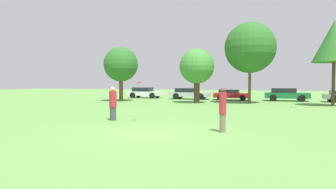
{
  "coord_description": "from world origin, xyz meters",
  "views": [
    {
      "loc": [
        4.28,
        -10.38,
        2.0
      ],
      "look_at": [
        -0.4,
        3.25,
        1.37
      ],
      "focal_mm": 31.56,
      "sensor_mm": 36.0,
      "label": 1
    }
  ],
  "objects_px": {
    "frisbee": "(139,82)",
    "tree_2": "(250,48)",
    "person_catcher": "(223,109)",
    "parked_car_green": "(286,94)",
    "person_thrower": "(113,104)",
    "tree_3": "(334,41)",
    "tree_1": "(197,67)",
    "tree_0": "(121,65)",
    "parked_car_silver": "(189,93)",
    "parked_car_white": "(144,92)",
    "parked_car_red": "(231,94)"
  },
  "relations": [
    {
      "from": "parked_car_white",
      "to": "parked_car_red",
      "type": "bearing_deg",
      "value": -4.64
    },
    {
      "from": "tree_0",
      "to": "parked_car_green",
      "type": "relative_size",
      "value": 1.26
    },
    {
      "from": "tree_2",
      "to": "tree_3",
      "type": "bearing_deg",
      "value": -7.72
    },
    {
      "from": "tree_0",
      "to": "tree_2",
      "type": "height_order",
      "value": "tree_2"
    },
    {
      "from": "frisbee",
      "to": "tree_2",
      "type": "xyz_separation_m",
      "value": [
        4.34,
        14.8,
        3.14
      ]
    },
    {
      "from": "tree_3",
      "to": "parked_car_white",
      "type": "xyz_separation_m",
      "value": [
        -19.48,
        6.21,
        -4.58
      ]
    },
    {
      "from": "tree_0",
      "to": "parked_car_green",
      "type": "height_order",
      "value": "tree_0"
    },
    {
      "from": "tree_1",
      "to": "tree_3",
      "type": "relative_size",
      "value": 0.73
    },
    {
      "from": "parked_car_white",
      "to": "tree_0",
      "type": "bearing_deg",
      "value": -89.83
    },
    {
      "from": "tree_0",
      "to": "parked_car_silver",
      "type": "distance_m",
      "value": 8.65
    },
    {
      "from": "tree_2",
      "to": "parked_car_silver",
      "type": "relative_size",
      "value": 1.61
    },
    {
      "from": "parked_car_green",
      "to": "tree_3",
      "type": "bearing_deg",
      "value": -61.08
    },
    {
      "from": "frisbee",
      "to": "parked_car_silver",
      "type": "relative_size",
      "value": 0.06
    },
    {
      "from": "person_catcher",
      "to": "parked_car_green",
      "type": "relative_size",
      "value": 0.41
    },
    {
      "from": "tree_3",
      "to": "parked_car_red",
      "type": "relative_size",
      "value": 1.78
    },
    {
      "from": "person_thrower",
      "to": "parked_car_white",
      "type": "bearing_deg",
      "value": 125.91
    },
    {
      "from": "tree_3",
      "to": "parked_car_red",
      "type": "height_order",
      "value": "tree_3"
    },
    {
      "from": "person_thrower",
      "to": "tree_1",
      "type": "distance_m",
      "value": 13.77
    },
    {
      "from": "person_thrower",
      "to": "tree_1",
      "type": "bearing_deg",
      "value": 101.59
    },
    {
      "from": "parked_car_green",
      "to": "parked_car_silver",
      "type": "bearing_deg",
      "value": 179.27
    },
    {
      "from": "person_catcher",
      "to": "parked_car_red",
      "type": "height_order",
      "value": "person_catcher"
    },
    {
      "from": "frisbee",
      "to": "parked_car_green",
      "type": "relative_size",
      "value": 0.06
    },
    {
      "from": "person_catcher",
      "to": "tree_1",
      "type": "xyz_separation_m",
      "value": [
        -4.68,
        15.26,
        2.48
      ]
    },
    {
      "from": "parked_car_green",
      "to": "person_catcher",
      "type": "bearing_deg",
      "value": -100.19
    },
    {
      "from": "parked_car_red",
      "to": "tree_0",
      "type": "bearing_deg",
      "value": -152.72
    },
    {
      "from": "parked_car_white",
      "to": "parked_car_green",
      "type": "distance_m",
      "value": 16.17
    },
    {
      "from": "tree_1",
      "to": "tree_2",
      "type": "relative_size",
      "value": 0.68
    },
    {
      "from": "parked_car_white",
      "to": "parked_car_silver",
      "type": "distance_m",
      "value": 5.87
    },
    {
      "from": "frisbee",
      "to": "parked_car_red",
      "type": "height_order",
      "value": "frisbee"
    },
    {
      "from": "person_catcher",
      "to": "parked_car_green",
      "type": "bearing_deg",
      "value": -82.22
    },
    {
      "from": "tree_3",
      "to": "parked_car_red",
      "type": "xyz_separation_m",
      "value": [
        -8.86,
        5.57,
        -4.66
      ]
    },
    {
      "from": "person_thrower",
      "to": "parked_car_green",
      "type": "distance_m",
      "value": 21.5
    },
    {
      "from": "person_thrower",
      "to": "tree_3",
      "type": "height_order",
      "value": "tree_3"
    },
    {
      "from": "person_thrower",
      "to": "parked_car_silver",
      "type": "relative_size",
      "value": 0.38
    },
    {
      "from": "tree_2",
      "to": "parked_car_red",
      "type": "height_order",
      "value": "tree_2"
    },
    {
      "from": "person_catcher",
      "to": "parked_car_white",
      "type": "distance_m",
      "value": 25.17
    },
    {
      "from": "parked_car_red",
      "to": "parked_car_green",
      "type": "xyz_separation_m",
      "value": [
        5.54,
        0.15,
        0.1
      ]
    },
    {
      "from": "parked_car_silver",
      "to": "parked_car_green",
      "type": "relative_size",
      "value": 1.05
    },
    {
      "from": "parked_car_green",
      "to": "tree_0",
      "type": "bearing_deg",
      "value": -161.18
    },
    {
      "from": "parked_car_green",
      "to": "person_thrower",
      "type": "bearing_deg",
      "value": -116.73
    },
    {
      "from": "tree_1",
      "to": "parked_car_white",
      "type": "xyz_separation_m",
      "value": [
        -8.12,
        6.41,
        -2.71
      ]
    },
    {
      "from": "tree_0",
      "to": "parked_car_red",
      "type": "distance_m",
      "value": 12.31
    },
    {
      "from": "frisbee",
      "to": "parked_car_white",
      "type": "height_order",
      "value": "frisbee"
    },
    {
      "from": "tree_3",
      "to": "frisbee",
      "type": "bearing_deg",
      "value": -128.35
    },
    {
      "from": "frisbee",
      "to": "tree_3",
      "type": "distance_m",
      "value": 18.03
    },
    {
      "from": "person_thrower",
      "to": "parked_car_red",
      "type": "xyz_separation_m",
      "value": [
        3.73,
        19.24,
        -0.26
      ]
    },
    {
      "from": "tree_1",
      "to": "parked_car_red",
      "type": "relative_size",
      "value": 1.29
    },
    {
      "from": "person_catcher",
      "to": "tree_3",
      "type": "bearing_deg",
      "value": -96.56
    },
    {
      "from": "tree_3",
      "to": "parked_car_red",
      "type": "bearing_deg",
      "value": 147.84
    },
    {
      "from": "tree_0",
      "to": "tree_2",
      "type": "xyz_separation_m",
      "value": [
        12.67,
        1.0,
        1.35
      ]
    }
  ]
}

